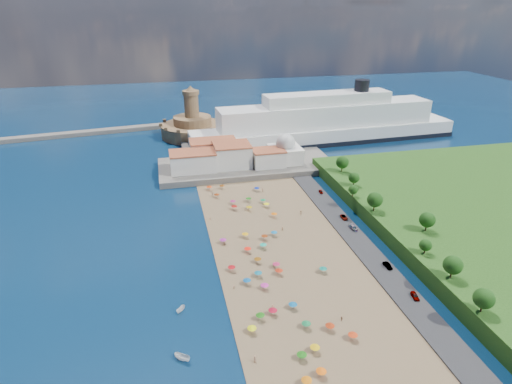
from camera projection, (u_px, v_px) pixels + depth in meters
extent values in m
plane|color=#071938|center=(260.00, 240.00, 156.16)|extent=(700.00, 700.00, 0.00)
cube|color=#59544C|center=(247.00, 166.00, 222.60)|extent=(90.00, 36.00, 3.00)
cube|color=#59544C|center=(198.00, 149.00, 249.44)|extent=(18.00, 70.00, 2.40)
cube|color=#59544C|center=(35.00, 138.00, 269.65)|extent=(199.03, 34.77, 2.60)
cube|color=silver|center=(193.00, 162.00, 210.93)|extent=(22.00, 14.00, 9.00)
cube|color=silver|center=(232.00, 155.00, 216.35)|extent=(18.00, 16.00, 11.00)
cube|color=silver|center=(268.00, 158.00, 217.04)|extent=(16.00, 12.00, 8.00)
cube|color=silver|center=(213.00, 150.00, 225.62)|extent=(24.00, 14.00, 10.00)
cube|color=silver|center=(285.00, 154.00, 222.63)|extent=(16.00, 16.00, 8.00)
sphere|color=silver|center=(285.00, 143.00, 220.18)|extent=(10.00, 10.00, 10.00)
cylinder|color=silver|center=(286.00, 136.00, 218.64)|extent=(1.20, 1.20, 1.60)
cylinder|color=#937149|center=(193.00, 130.00, 275.03)|extent=(40.00, 40.00, 8.00)
cylinder|color=#937149|center=(192.00, 120.00, 272.38)|extent=(24.00, 24.00, 5.00)
cylinder|color=#937149|center=(191.00, 106.00, 268.52)|extent=(9.00, 9.00, 14.00)
cylinder|color=#937149|center=(191.00, 92.00, 265.18)|extent=(10.40, 10.40, 2.40)
cone|color=#937149|center=(190.00, 88.00, 264.08)|extent=(6.00, 6.00, 3.00)
cube|color=black|center=(325.00, 139.00, 266.59)|extent=(168.90, 33.46, 2.70)
cube|color=white|center=(325.00, 133.00, 265.10)|extent=(167.88, 33.01, 10.01)
cube|color=white|center=(326.00, 115.00, 260.35)|extent=(134.33, 26.85, 13.35)
cube|color=white|center=(327.00, 98.00, 256.28)|extent=(78.56, 19.55, 6.67)
cylinder|color=black|center=(362.00, 85.00, 259.07)|extent=(8.90, 8.90, 6.67)
cylinder|color=gray|center=(258.00, 274.00, 134.35)|extent=(0.07, 0.07, 2.00)
cone|color=#0E6A85|center=(258.00, 272.00, 133.99)|extent=(2.50, 2.50, 0.60)
cylinder|color=gray|center=(279.00, 272.00, 135.49)|extent=(0.07, 0.07, 2.00)
cone|color=red|center=(279.00, 270.00, 135.13)|extent=(2.50, 2.50, 0.60)
cylinder|color=gray|center=(353.00, 337.00, 109.35)|extent=(0.07, 0.07, 2.00)
cone|color=red|center=(353.00, 334.00, 108.99)|extent=(2.50, 2.50, 0.60)
cylinder|color=gray|center=(274.00, 215.00, 171.69)|extent=(0.07, 0.07, 2.00)
cone|color=orange|center=(274.00, 213.00, 171.32)|extent=(2.50, 2.50, 0.60)
cylinder|color=gray|center=(276.00, 265.00, 138.87)|extent=(0.07, 0.07, 2.00)
cone|color=#C12957|center=(276.00, 263.00, 138.51)|extent=(2.50, 2.50, 0.60)
cylinder|color=gray|center=(249.00, 208.00, 177.30)|extent=(0.07, 0.07, 2.00)
cone|color=#C8A60A|center=(249.00, 206.00, 176.93)|extent=(2.50, 2.50, 0.60)
cylinder|color=gray|center=(263.00, 246.00, 149.87)|extent=(0.07, 0.07, 2.00)
cone|color=#119E80|center=(263.00, 244.00, 149.51)|extent=(2.50, 2.50, 0.60)
cylinder|color=gray|center=(247.00, 282.00, 130.77)|extent=(0.07, 0.07, 2.00)
cone|color=#0B5293|center=(247.00, 279.00, 130.41)|extent=(2.50, 2.50, 0.60)
cylinder|color=gray|center=(265.00, 287.00, 128.46)|extent=(0.07, 0.07, 2.00)
cone|color=#C12994|center=(265.00, 284.00, 128.10)|extent=(2.50, 2.50, 0.60)
cylinder|color=gray|center=(267.00, 205.00, 180.13)|extent=(0.07, 0.07, 2.00)
cone|color=#FFF50D|center=(267.00, 203.00, 179.76)|extent=(2.50, 2.50, 0.60)
cylinder|color=gray|center=(273.00, 312.00, 118.05)|extent=(0.07, 0.07, 2.00)
cone|color=#A40D25|center=(273.00, 309.00, 117.68)|extent=(2.50, 2.50, 0.60)
cylinder|color=gray|center=(321.00, 373.00, 98.60)|extent=(0.07, 0.07, 2.00)
cone|color=#FF640B|center=(321.00, 370.00, 98.24)|extent=(2.50, 2.50, 0.60)
cylinder|color=gray|center=(274.00, 234.00, 157.95)|extent=(0.07, 0.07, 2.00)
cone|color=#11679E|center=(274.00, 232.00, 157.58)|extent=(2.50, 2.50, 0.60)
cylinder|color=gray|center=(223.00, 241.00, 152.95)|extent=(0.07, 0.07, 2.00)
cone|color=#A6239A|center=(223.00, 239.00, 152.59)|extent=(2.50, 2.50, 0.60)
cylinder|color=gray|center=(245.00, 235.00, 156.77)|extent=(0.07, 0.07, 2.00)
cone|color=#EBA40C|center=(245.00, 233.00, 156.40)|extent=(2.50, 2.50, 0.60)
cylinder|color=gray|center=(315.00, 349.00, 105.43)|extent=(0.07, 0.07, 2.00)
cone|color=yellow|center=(315.00, 346.00, 105.07)|extent=(2.50, 2.50, 0.60)
cylinder|color=gray|center=(209.00, 188.00, 196.60)|extent=(0.07, 0.07, 2.00)
cone|color=red|center=(209.00, 186.00, 196.24)|extent=(2.50, 2.50, 0.60)
cylinder|color=gray|center=(330.00, 327.00, 112.45)|extent=(0.07, 0.07, 2.00)
cone|color=#A92E0D|center=(330.00, 325.00, 112.08)|extent=(2.50, 2.50, 0.60)
cylinder|color=gray|center=(257.00, 189.00, 195.38)|extent=(0.07, 0.07, 2.00)
cone|color=#0C25A0|center=(257.00, 187.00, 195.01)|extent=(2.50, 2.50, 0.60)
cylinder|color=gray|center=(233.00, 202.00, 182.62)|extent=(0.07, 0.07, 2.00)
cone|color=#9E2163|center=(233.00, 200.00, 182.25)|extent=(2.50, 2.50, 0.60)
cylinder|color=gray|center=(222.00, 187.00, 197.84)|extent=(0.07, 0.07, 2.00)
cone|color=#783B0A|center=(222.00, 185.00, 197.47)|extent=(2.50, 2.50, 0.60)
cylinder|color=gray|center=(248.00, 200.00, 185.06)|extent=(0.07, 0.07, 2.00)
cone|color=#166C13|center=(248.00, 198.00, 184.70)|extent=(2.50, 2.50, 0.60)
cylinder|color=gray|center=(258.00, 260.00, 141.57)|extent=(0.07, 0.07, 2.00)
cone|color=#7F480B|center=(258.00, 258.00, 141.21)|extent=(2.50, 2.50, 0.60)
cylinder|color=gray|center=(293.00, 306.00, 120.35)|extent=(0.07, 0.07, 2.00)
cone|color=#0B5B96|center=(293.00, 303.00, 119.99)|extent=(2.50, 2.50, 0.60)
cylinder|color=gray|center=(265.00, 237.00, 155.42)|extent=(0.07, 0.07, 2.00)
cone|color=#8A310C|center=(265.00, 235.00, 155.05)|extent=(2.50, 2.50, 0.60)
cylinder|color=gray|center=(234.00, 208.00, 177.95)|extent=(0.07, 0.07, 2.00)
cone|color=#AB120D|center=(234.00, 206.00, 177.58)|extent=(2.50, 2.50, 0.60)
cylinder|color=gray|center=(260.00, 317.00, 116.23)|extent=(0.07, 0.07, 2.00)
cone|color=#1D6912|center=(260.00, 314.00, 115.86)|extent=(2.50, 2.50, 0.60)
cylinder|color=gray|center=(252.00, 330.00, 111.59)|extent=(0.07, 0.07, 2.00)
cone|color=#E5EC0C|center=(252.00, 327.00, 111.22)|extent=(2.50, 2.50, 0.60)
cylinder|color=gray|center=(306.00, 325.00, 113.21)|extent=(0.07, 0.07, 2.00)
cone|color=#136E3A|center=(306.00, 323.00, 112.85)|extent=(2.50, 2.50, 0.60)
cylinder|color=gray|center=(263.00, 201.00, 183.68)|extent=(0.07, 0.07, 2.00)
cone|color=#178248|center=(263.00, 199.00, 183.31)|extent=(2.50, 2.50, 0.60)
cylinder|color=gray|center=(323.00, 270.00, 136.47)|extent=(0.07, 0.07, 2.00)
cone|color=#0D7E6A|center=(323.00, 268.00, 136.11)|extent=(2.50, 2.50, 0.60)
cylinder|color=gray|center=(217.00, 196.00, 188.82)|extent=(0.07, 0.07, 2.00)
cone|color=maroon|center=(217.00, 194.00, 188.45)|extent=(2.50, 2.50, 0.60)
cylinder|color=gray|center=(307.00, 382.00, 96.30)|extent=(0.07, 0.07, 2.00)
cone|color=orange|center=(307.00, 379.00, 95.93)|extent=(2.50, 2.50, 0.60)
cylinder|color=gray|center=(232.00, 269.00, 137.20)|extent=(0.07, 0.07, 2.00)
cone|color=#AB0D14|center=(232.00, 266.00, 136.84)|extent=(2.50, 2.50, 0.60)
cylinder|color=gray|center=(248.00, 250.00, 147.49)|extent=(0.07, 0.07, 2.00)
cone|color=#FF1C0B|center=(248.00, 248.00, 147.12)|extent=(2.50, 2.50, 0.60)
cylinder|color=gray|center=(302.00, 356.00, 103.24)|extent=(0.07, 0.07, 2.00)
cone|color=#1C6F13|center=(302.00, 354.00, 102.87)|extent=(2.50, 2.50, 0.60)
imported|color=tan|center=(255.00, 359.00, 102.57)|extent=(0.69, 0.98, 1.89)
imported|color=tan|center=(213.00, 194.00, 191.02)|extent=(1.03, 0.66, 1.63)
imported|color=tan|center=(301.00, 213.00, 173.67)|extent=(1.14, 1.83, 1.88)
imported|color=tan|center=(248.00, 207.00, 178.99)|extent=(1.07, 1.13, 1.83)
imported|color=tan|center=(342.00, 318.00, 115.88)|extent=(0.61, 1.05, 1.68)
imported|color=tan|center=(263.00, 190.00, 194.88)|extent=(1.27, 1.19, 1.72)
imported|color=tan|center=(273.00, 307.00, 119.95)|extent=(1.68, 1.41, 1.81)
imported|color=tan|center=(282.00, 229.00, 161.54)|extent=(0.62, 0.77, 1.85)
imported|color=tan|center=(210.00, 219.00, 169.16)|extent=(1.06, 1.16, 1.56)
imported|color=tan|center=(274.00, 264.00, 139.90)|extent=(0.86, 0.57, 1.75)
imported|color=tan|center=(234.00, 287.00, 128.57)|extent=(0.70, 0.62, 1.60)
imported|color=tan|center=(224.00, 243.00, 151.89)|extent=(1.05, 0.94, 1.78)
imported|color=white|center=(182.00, 358.00, 103.41)|extent=(4.57, 4.10, 1.73)
imported|color=white|center=(181.00, 310.00, 119.81)|extent=(3.30, 3.53, 1.36)
imported|color=gray|center=(388.00, 265.00, 138.64)|extent=(1.67, 4.19, 1.36)
imported|color=gray|center=(353.00, 228.00, 161.89)|extent=(2.43, 4.88, 1.36)
imported|color=gray|center=(415.00, 296.00, 124.35)|extent=(2.24, 4.17, 1.35)
imported|color=gray|center=(321.00, 192.00, 192.76)|extent=(1.83, 3.69, 1.21)
imported|color=gray|center=(344.00, 217.00, 169.90)|extent=(2.30, 4.52, 1.22)
cylinder|color=#382314|center=(482.00, 307.00, 110.46)|extent=(0.50, 0.50, 2.99)
sphere|color=#14380F|center=(484.00, 298.00, 109.37)|extent=(5.38, 5.38, 5.38)
cylinder|color=#382314|center=(451.00, 273.00, 124.15)|extent=(0.50, 0.50, 3.11)
sphere|color=#14380F|center=(453.00, 265.00, 123.01)|extent=(5.60, 5.60, 5.60)
cylinder|color=#382314|center=(425.00, 250.00, 136.41)|extent=(0.50, 0.50, 2.20)
sphere|color=#14380F|center=(426.00, 245.00, 135.60)|extent=(3.95, 3.95, 3.95)
cylinder|color=#382314|center=(426.00, 227.00, 149.81)|extent=(0.50, 0.50, 3.06)
sphere|color=#14380F|center=(427.00, 220.00, 148.69)|extent=(5.51, 5.51, 5.51)
cylinder|color=#382314|center=(374.00, 207.00, 164.16)|extent=(0.50, 0.50, 3.32)
sphere|color=#14380F|center=(375.00, 200.00, 162.94)|extent=(5.97, 5.97, 5.97)
cylinder|color=#382314|center=(353.00, 194.00, 176.49)|extent=(0.50, 0.50, 2.19)
sphere|color=#14380F|center=(353.00, 189.00, 175.69)|extent=(3.93, 3.93, 3.93)
cylinder|color=#382314|center=(354.00, 183.00, 186.71)|extent=(0.50, 0.50, 2.66)
sphere|color=#14380F|center=(354.00, 178.00, 185.74)|extent=(4.79, 4.79, 4.79)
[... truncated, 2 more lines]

